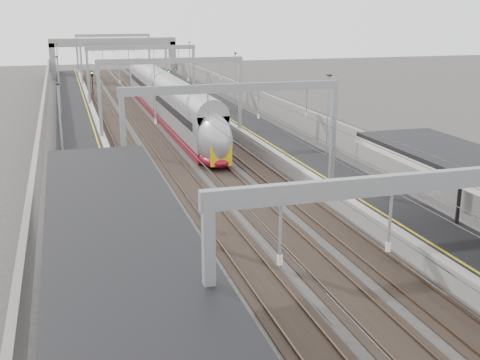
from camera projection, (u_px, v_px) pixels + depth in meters
platform_left at (81, 136)px, 54.95m from camera, size 4.00×120.00×1.00m
platform_right at (248, 127)px, 59.32m from camera, size 4.00×120.00×1.00m
tracks at (168, 136)px, 57.26m from camera, size 11.40×140.00×0.20m
overhead_line at (155, 65)px, 61.71m from camera, size 13.00×140.00×6.60m
canopy_left at (133, 282)px, 14.93m from camera, size 4.40×30.00×4.24m
overbridge at (113, 47)px, 106.59m from camera, size 22.00×2.20×6.90m
wall_left at (43, 126)px, 53.78m from camera, size 0.30×120.00×3.20m
wall_right at (279, 114)px, 59.89m from camera, size 0.30×120.00×3.20m
train at (169, 104)px, 64.03m from camera, size 2.58×47.02×4.09m
signal_green at (92, 79)px, 83.56m from camera, size 0.32×0.32×3.48m
signal_red_near at (164, 85)px, 76.34m from camera, size 0.32×0.32×3.48m
signal_red_far at (169, 77)px, 85.44m from camera, size 0.32×0.32×3.48m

